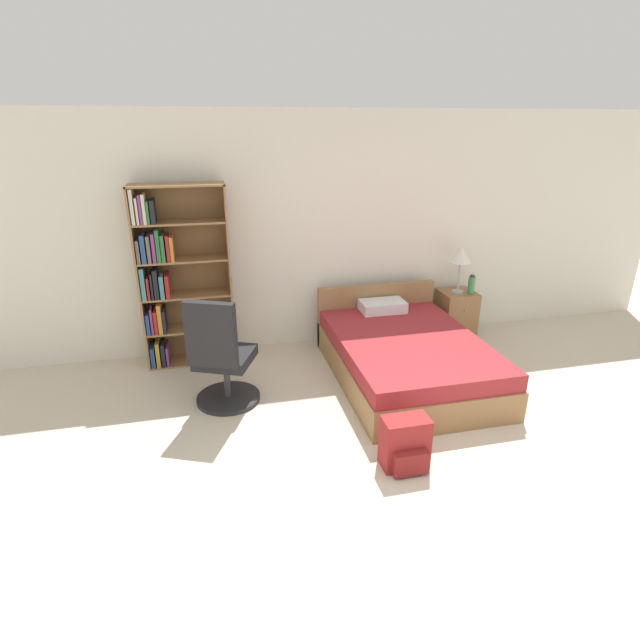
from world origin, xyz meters
TOP-DOWN VIEW (x-y plane):
  - ground_plane at (0.00, 0.00)m, footprint 14.00×14.00m
  - wall_back at (0.00, 3.23)m, footprint 9.00×0.06m
  - bookshelf at (-1.56, 2.97)m, footprint 0.93×0.33m
  - bed at (0.69, 2.10)m, footprint 1.40×2.02m
  - office_chair at (-1.15, 1.94)m, footprint 0.64×0.70m
  - nightstand at (1.70, 2.95)m, footprint 0.40×0.43m
  - table_lamp at (1.68, 2.92)m, footprint 0.24×0.24m
  - water_bottle at (1.81, 2.85)m, footprint 0.08×0.08m
  - backpack_red at (0.14, 0.73)m, footprint 0.35×0.27m

SIDE VIEW (x-z plane):
  - ground_plane at x=0.00m, z-range 0.00..0.00m
  - backpack_red at x=0.14m, z-range -0.01..0.40m
  - bed at x=0.69m, z-range -0.12..0.60m
  - nightstand at x=1.70m, z-range 0.00..0.57m
  - office_chair at x=-1.15m, z-range -0.08..1.00m
  - water_bottle at x=1.81m, z-range 0.56..0.79m
  - bookshelf at x=-1.56m, z-range 0.02..1.92m
  - table_lamp at x=1.68m, z-range 0.73..1.29m
  - wall_back at x=0.00m, z-range 0.00..2.60m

